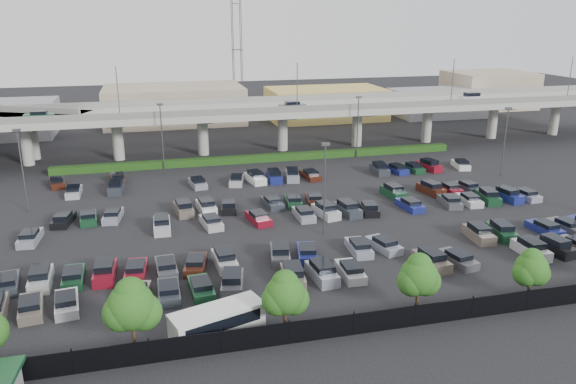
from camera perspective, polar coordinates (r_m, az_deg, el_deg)
The scene contains 10 objects.
ground at distance 69.38m, azimuth 1.64°, elevation -1.90°, with size 280.00×280.00×0.00m, color black.
overpass at distance 97.85m, azimuth -3.54°, elevation 8.07°, with size 150.00×13.00×15.80m.
hedge at distance 92.50m, azimuth -2.55°, elevation 3.46°, with size 66.00×1.60×1.10m, color #173910.
fence at distance 45.08m, azimuth 11.49°, elevation -12.40°, with size 70.00×0.10×2.00m.
tree_row at distance 45.33m, azimuth 11.77°, elevation -8.50°, with size 65.07×3.66×5.94m.
shuttle_bus at distance 43.47m, azimuth -7.18°, elevation -12.86°, with size 7.52×4.54×2.29m.
parked_cars at distance 65.01m, azimuth 2.29°, elevation -2.69°, with size 63.18×41.68×1.67m.
light_poles at distance 68.46m, azimuth -2.10°, elevation 3.29°, with size 66.90×48.38×10.30m.
distant_buildings at distance 129.78m, azimuth -0.49°, elevation 9.03°, with size 138.00×24.00×9.00m.
comm_tower at distance 138.83m, azimuth -5.21°, elevation 14.45°, with size 2.40×2.40×30.00m.
Camera 1 is at (-17.88, -62.88, 23.22)m, focal length 35.00 mm.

